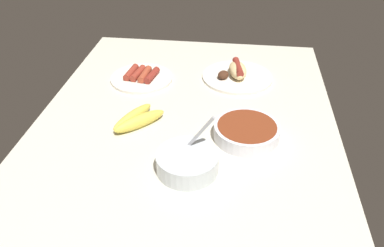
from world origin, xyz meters
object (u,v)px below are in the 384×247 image
banana_bunch (137,119)px  bowl_chili (247,131)px  plate_sausages (142,77)px  plate_hotdog_assembled (237,74)px  bowl_coleslaw (187,161)px

banana_bunch → bowl_chili: (-2.58, -32.29, 0.46)cm
banana_bunch → plate_sausages: bearing=10.4°
banana_bunch → plate_hotdog_assembled: bearing=-41.1°
plate_hotdog_assembled → bowl_coleslaw: 51.90cm
plate_hotdog_assembled → bowl_chili: 35.47cm
plate_sausages → bowl_coleslaw: bowl_coleslaw is taller
plate_sausages → bowl_chili: size_ratio=1.19×
banana_bunch → bowl_coleslaw: bearing=-135.7°
banana_bunch → bowl_chili: bearing=-94.6°
bowl_coleslaw → bowl_chili: (15.47, -14.65, -0.46)cm
bowl_coleslaw → banana_bunch: bowl_coleslaw is taller
plate_sausages → banana_bunch: size_ratio=1.28×
plate_sausages → plate_hotdog_assembled: bearing=-81.4°
bowl_coleslaw → bowl_chili: size_ratio=0.86×
bowl_coleslaw → plate_sausages: bearing=26.4°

